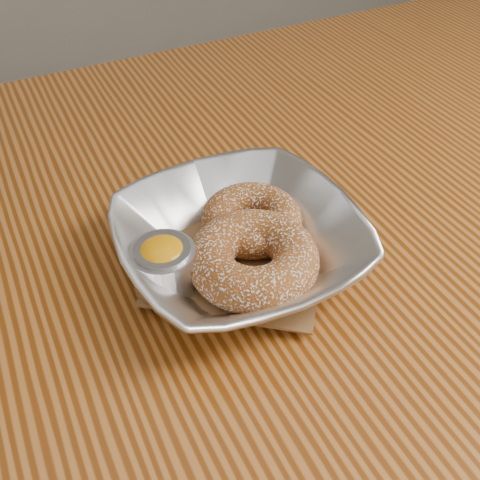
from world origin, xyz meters
name	(u,v)px	position (x,y,z in m)	size (l,w,h in m)	color
table	(285,272)	(0.00, 0.00, 0.65)	(1.20, 0.80, 0.75)	brown
serving_bowl	(240,244)	(-0.08, -0.06, 0.78)	(0.21, 0.21, 0.05)	silver
parchment	(240,257)	(-0.08, -0.06, 0.76)	(0.14, 0.14, 0.00)	brown
donut_back	(252,219)	(-0.06, -0.03, 0.78)	(0.09, 0.09, 0.03)	brown
donut_front	(253,259)	(-0.08, -0.08, 0.78)	(0.11, 0.11, 0.04)	brown
ramekin	(164,265)	(-0.15, -0.06, 0.78)	(0.05, 0.05, 0.05)	silver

